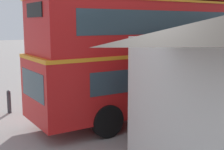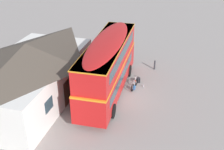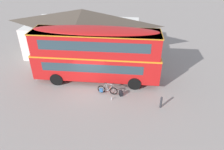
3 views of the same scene
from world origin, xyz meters
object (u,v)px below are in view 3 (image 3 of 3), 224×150
at_px(touring_bicycle, 107,90).
at_px(kerb_bollard, 161,102).
at_px(double_decker_bus, 96,53).
at_px(backpack_on_ground, 121,93).
at_px(water_bottle_clear_plastic, 112,98).

height_order(touring_bicycle, kerb_bollard, touring_bicycle).
relative_size(double_decker_bus, kerb_bollard, 11.14).
bearing_deg(touring_bicycle, backpack_on_ground, -8.61).
xyz_separation_m(double_decker_bus, kerb_bollard, (5.29, -3.42, -2.15)).
bearing_deg(backpack_on_ground, touring_bicycle, 171.39).
bearing_deg(touring_bicycle, double_decker_bus, 117.96).
height_order(double_decker_bus, backpack_on_ground, double_decker_bus).
xyz_separation_m(water_bottle_clear_plastic, kerb_bollard, (3.71, -0.59, 0.38)).
bearing_deg(touring_bicycle, water_bottle_clear_plastic, -57.64).
bearing_deg(kerb_bollard, touring_bicycle, 162.19).
relative_size(touring_bicycle, backpack_on_ground, 3.21).
bearing_deg(kerb_bollard, backpack_on_ground, 158.87).
distance_m(double_decker_bus, touring_bicycle, 3.27).
relative_size(water_bottle_clear_plastic, kerb_bollard, 0.26).
relative_size(touring_bicycle, kerb_bollard, 1.74).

